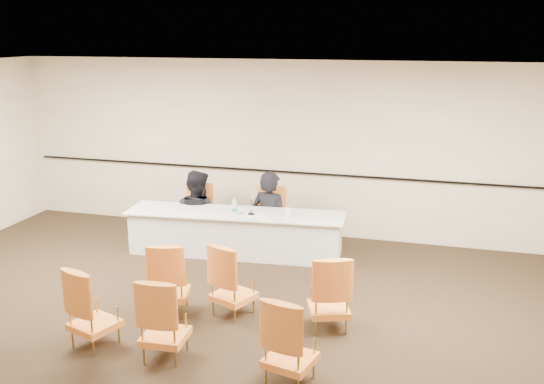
{
  "coord_description": "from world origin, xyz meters",
  "views": [
    {
      "loc": [
        2.51,
        -5.91,
        3.45
      ],
      "look_at": [
        0.09,
        2.6,
        1.1
      ],
      "focal_mm": 40.0,
      "sensor_mm": 36.0,
      "label": 1
    }
  ],
  "objects_px": {
    "aud_chair_front_right": "(329,292)",
    "coffee_cup": "(287,212)",
    "microphone": "(251,206)",
    "panelist_main_chair": "(270,217)",
    "aud_chair_back_left": "(93,306)",
    "aud_chair_front_left": "(169,277)",
    "water_bottle": "(234,206)",
    "drinking_glass": "(246,212)",
    "panelist_main": "(270,225)",
    "panelist_second": "(197,220)",
    "aud_chair_front_mid": "(233,279)",
    "aud_chair_back_mid": "(164,317)",
    "aud_chair_back_right": "(290,340)",
    "panelist_second_chair": "(197,213)",
    "panel_table": "(235,233)"
  },
  "relations": [
    {
      "from": "aud_chair_front_right",
      "to": "aud_chair_front_left",
      "type": "bearing_deg",
      "value": 162.72
    },
    {
      "from": "coffee_cup",
      "to": "microphone",
      "type": "bearing_deg",
      "value": -174.65
    },
    {
      "from": "aud_chair_front_mid",
      "to": "panelist_main",
      "type": "bearing_deg",
      "value": 117.99
    },
    {
      "from": "aud_chair_back_right",
      "to": "aud_chair_front_left",
      "type": "bearing_deg",
      "value": 161.78
    },
    {
      "from": "panelist_main",
      "to": "panelist_second",
      "type": "bearing_deg",
      "value": 19.77
    },
    {
      "from": "panelist_second_chair",
      "to": "aud_chair_back_left",
      "type": "relative_size",
      "value": 1.0
    },
    {
      "from": "drinking_glass",
      "to": "aud_chair_front_mid",
      "type": "xyz_separation_m",
      "value": [
        0.47,
        -1.96,
        -0.26
      ]
    },
    {
      "from": "panelist_main",
      "to": "water_bottle",
      "type": "height_order",
      "value": "panelist_main"
    },
    {
      "from": "aud_chair_back_right",
      "to": "microphone",
      "type": "bearing_deg",
      "value": 127.09
    },
    {
      "from": "panelist_second",
      "to": "microphone",
      "type": "height_order",
      "value": "panelist_second"
    },
    {
      "from": "aud_chair_front_right",
      "to": "aud_chair_back_mid",
      "type": "xyz_separation_m",
      "value": [
        -1.58,
        -1.14,
        0.0
      ]
    },
    {
      "from": "panelist_second_chair",
      "to": "drinking_glass",
      "type": "distance_m",
      "value": 1.21
    },
    {
      "from": "coffee_cup",
      "to": "water_bottle",
      "type": "bearing_deg",
      "value": -173.86
    },
    {
      "from": "water_bottle",
      "to": "aud_chair_back_left",
      "type": "height_order",
      "value": "aud_chair_back_left"
    },
    {
      "from": "aud_chair_front_left",
      "to": "aud_chair_front_mid",
      "type": "relative_size",
      "value": 1.0
    },
    {
      "from": "aud_chair_back_left",
      "to": "aud_chair_front_left",
      "type": "bearing_deg",
      "value": 84.12
    },
    {
      "from": "panelist_main",
      "to": "aud_chair_back_right",
      "type": "height_order",
      "value": "panelist_main"
    },
    {
      "from": "panelist_main_chair",
      "to": "aud_chair_back_mid",
      "type": "xyz_separation_m",
      "value": [
        -0.09,
        -3.79,
        0.0
      ]
    },
    {
      "from": "water_bottle",
      "to": "drinking_glass",
      "type": "relative_size",
      "value": 2.55
    },
    {
      "from": "aud_chair_back_left",
      "to": "aud_chair_back_right",
      "type": "height_order",
      "value": "same"
    },
    {
      "from": "panelist_second",
      "to": "aud_chair_back_right",
      "type": "distance_m",
      "value": 4.58
    },
    {
      "from": "microphone",
      "to": "panel_table",
      "type": "bearing_deg",
      "value": 159.4
    },
    {
      "from": "aud_chair_back_right",
      "to": "panelist_second",
      "type": "bearing_deg",
      "value": 137.5
    },
    {
      "from": "microphone",
      "to": "water_bottle",
      "type": "distance_m",
      "value": 0.27
    },
    {
      "from": "panelist_second_chair",
      "to": "aud_chair_back_right",
      "type": "height_order",
      "value": "same"
    },
    {
      "from": "panelist_main",
      "to": "panelist_second",
      "type": "height_order",
      "value": "panelist_main"
    },
    {
      "from": "panelist_main_chair",
      "to": "coffee_cup",
      "type": "height_order",
      "value": "panelist_main_chair"
    },
    {
      "from": "aud_chair_front_right",
      "to": "coffee_cup",
      "type": "bearing_deg",
      "value": 96.11
    },
    {
      "from": "aud_chair_back_mid",
      "to": "aud_chair_back_right",
      "type": "distance_m",
      "value": 1.43
    },
    {
      "from": "panelist_main_chair",
      "to": "water_bottle",
      "type": "relative_size",
      "value": 3.73
    },
    {
      "from": "microphone",
      "to": "aud_chair_front_left",
      "type": "bearing_deg",
      "value": -111.0
    },
    {
      "from": "panel_table",
      "to": "aud_chair_front_mid",
      "type": "relative_size",
      "value": 3.63
    },
    {
      "from": "panelist_second_chair",
      "to": "panel_table",
      "type": "bearing_deg",
      "value": -33.39
    },
    {
      "from": "panelist_main",
      "to": "coffee_cup",
      "type": "bearing_deg",
      "value": 142.37
    },
    {
      "from": "microphone",
      "to": "aud_chair_front_mid",
      "type": "bearing_deg",
      "value": -89.34
    },
    {
      "from": "aud_chair_back_left",
      "to": "aud_chair_front_mid",
      "type": "bearing_deg",
      "value": 61.51
    },
    {
      "from": "aud_chair_front_right",
      "to": "aud_chair_back_right",
      "type": "bearing_deg",
      "value": -117.83
    },
    {
      "from": "panelist_main_chair",
      "to": "aud_chair_front_mid",
      "type": "xyz_separation_m",
      "value": [
        0.27,
        -2.61,
        0.0
      ]
    },
    {
      "from": "microphone",
      "to": "aud_chair_back_right",
      "type": "bearing_deg",
      "value": -76.71
    },
    {
      "from": "panelist_second",
      "to": "aud_chair_back_mid",
      "type": "height_order",
      "value": "panelist_second"
    },
    {
      "from": "panelist_main_chair",
      "to": "aud_chair_back_mid",
      "type": "distance_m",
      "value": 3.79
    },
    {
      "from": "panelist_second",
      "to": "aud_chair_front_mid",
      "type": "bearing_deg",
      "value": 134.62
    },
    {
      "from": "panelist_second",
      "to": "coffee_cup",
      "type": "xyz_separation_m",
      "value": [
        1.69,
        -0.45,
        0.4
      ]
    },
    {
      "from": "aud_chair_back_left",
      "to": "microphone",
      "type": "bearing_deg",
      "value": 93.81
    },
    {
      "from": "panelist_second_chair",
      "to": "microphone",
      "type": "height_order",
      "value": "microphone"
    },
    {
      "from": "panelist_main_chair",
      "to": "aud_chair_front_right",
      "type": "relative_size",
      "value": 1.0
    },
    {
      "from": "panelist_main_chair",
      "to": "microphone",
      "type": "bearing_deg",
      "value": -106.89
    },
    {
      "from": "panelist_main",
      "to": "panelist_main_chair",
      "type": "xyz_separation_m",
      "value": [
        0.0,
        0.0,
        0.13
      ]
    },
    {
      "from": "panelist_second",
      "to": "aud_chair_front_left",
      "type": "distance_m",
      "value": 2.75
    },
    {
      "from": "aud_chair_front_mid",
      "to": "drinking_glass",
      "type": "bearing_deg",
      "value": 125.49
    }
  ]
}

